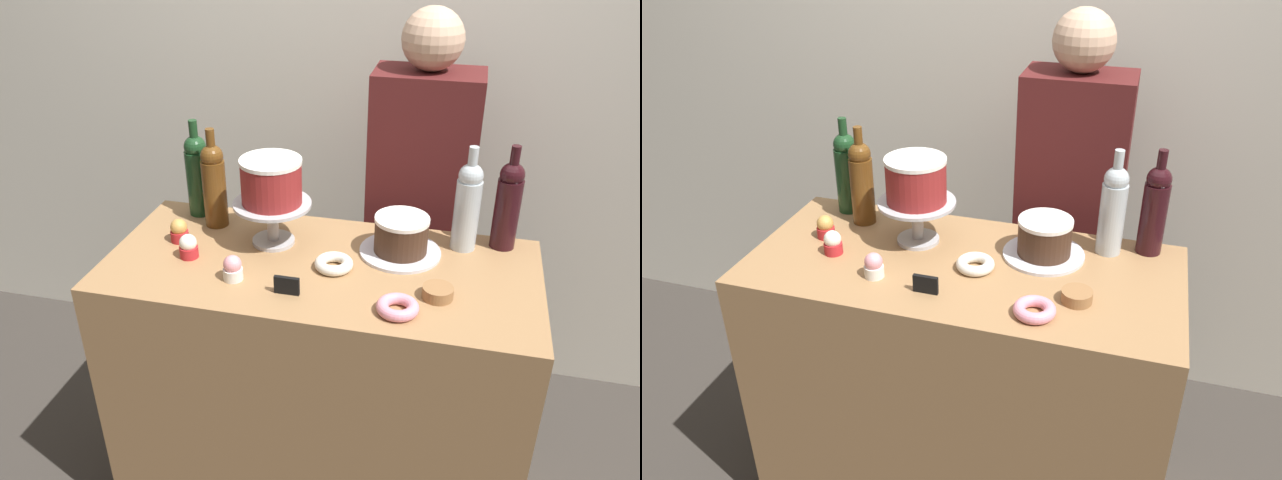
{
  "view_description": "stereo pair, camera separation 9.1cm",
  "coord_description": "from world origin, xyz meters",
  "views": [
    {
      "loc": [
        0.37,
        -1.55,
        1.91
      ],
      "look_at": [
        0.0,
        0.0,
        1.03
      ],
      "focal_mm": 35.7,
      "sensor_mm": 36.0,
      "label": 1
    },
    {
      "loc": [
        0.46,
        -1.53,
        1.91
      ],
      "look_at": [
        0.0,
        0.0,
        1.03
      ],
      "focal_mm": 35.7,
      "sensor_mm": 36.0,
      "label": 2
    }
  ],
  "objects": [
    {
      "name": "cupcake_vanilla",
      "position": [
        -0.39,
        -0.05,
        0.98
      ],
      "size": [
        0.06,
        0.06,
        0.07
      ],
      "color": "red",
      "rests_on": "display_counter"
    },
    {
      "name": "wine_bottle_dark_red",
      "position": [
        0.52,
        0.24,
        1.09
      ],
      "size": [
        0.08,
        0.08,
        0.33
      ],
      "color": "black",
      "rests_on": "display_counter"
    },
    {
      "name": "wine_bottle_clear",
      "position": [
        0.4,
        0.2,
        1.09
      ],
      "size": [
        0.08,
        0.08,
        0.33
      ],
      "color": "#B2BCC1",
      "rests_on": "display_counter"
    },
    {
      "name": "cupcake_strawberry",
      "position": [
        -0.22,
        -0.14,
        0.98
      ],
      "size": [
        0.06,
        0.06,
        0.07
      ],
      "color": "white",
      "rests_on": "display_counter"
    },
    {
      "name": "silver_serving_platter",
      "position": [
        0.22,
        0.12,
        0.95
      ],
      "size": [
        0.24,
        0.24,
        0.01
      ],
      "color": "silver",
      "rests_on": "display_counter"
    },
    {
      "name": "price_sign_chalkboard",
      "position": [
        -0.05,
        -0.17,
        0.97
      ],
      "size": [
        0.07,
        0.01,
        0.05
      ],
      "color": "black",
      "rests_on": "display_counter"
    },
    {
      "name": "donut_sugar",
      "position": [
        0.04,
        -0.02,
        0.96
      ],
      "size": [
        0.11,
        0.11,
        0.03
      ],
      "color": "silver",
      "rests_on": "display_counter"
    },
    {
      "name": "cupcake_caramel",
      "position": [
        -0.46,
        0.03,
        0.98
      ],
      "size": [
        0.06,
        0.06,
        0.07
      ],
      "color": "red",
      "rests_on": "display_counter"
    },
    {
      "name": "back_wall",
      "position": [
        0.0,
        0.87,
        1.3
      ],
      "size": [
        6.0,
        0.05,
        2.6
      ],
      "color": "beige",
      "rests_on": "ground_plane"
    },
    {
      "name": "barista_figure",
      "position": [
        0.24,
        0.52,
        0.84
      ],
      "size": [
        0.36,
        0.22,
        1.6
      ],
      "color": "black",
      "rests_on": "ground_plane"
    },
    {
      "name": "display_counter",
      "position": [
        0.0,
        0.0,
        0.47
      ],
      "size": [
        1.27,
        0.59,
        0.95
      ],
      "color": "#997047",
      "rests_on": "ground_plane"
    },
    {
      "name": "donut_pink",
      "position": [
        0.25,
        -0.19,
        0.96
      ],
      "size": [
        0.11,
        0.11,
        0.03
      ],
      "color": "pink",
      "rests_on": "display_counter"
    },
    {
      "name": "wine_bottle_green",
      "position": [
        -0.47,
        0.23,
        1.09
      ],
      "size": [
        0.08,
        0.08,
        0.33
      ],
      "color": "#193D1E",
      "rests_on": "display_counter"
    },
    {
      "name": "chocolate_round_cake",
      "position": [
        0.22,
        0.12,
        1.01
      ],
      "size": [
        0.16,
        0.16,
        0.11
      ],
      "color": "#3D2619",
      "rests_on": "silver_serving_platter"
    },
    {
      "name": "wine_bottle_amber",
      "position": [
        -0.39,
        0.17,
        1.09
      ],
      "size": [
        0.08,
        0.08,
        0.33
      ],
      "color": "#5B3814",
      "rests_on": "display_counter"
    },
    {
      "name": "cake_stand_pedestal",
      "position": [
        -0.17,
        0.09,
        1.04
      ],
      "size": [
        0.24,
        0.24,
        0.14
      ],
      "color": "#B2B2B7",
      "rests_on": "display_counter"
    },
    {
      "name": "cookie_stack",
      "position": [
        0.35,
        -0.1,
        0.97
      ],
      "size": [
        0.08,
        0.08,
        0.03
      ],
      "color": "olive",
      "rests_on": "display_counter"
    },
    {
      "name": "white_layer_cake",
      "position": [
        -0.17,
        0.09,
        1.16
      ],
      "size": [
        0.19,
        0.19,
        0.14
      ],
      "color": "maroon",
      "rests_on": "cake_stand_pedestal"
    }
  ]
}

